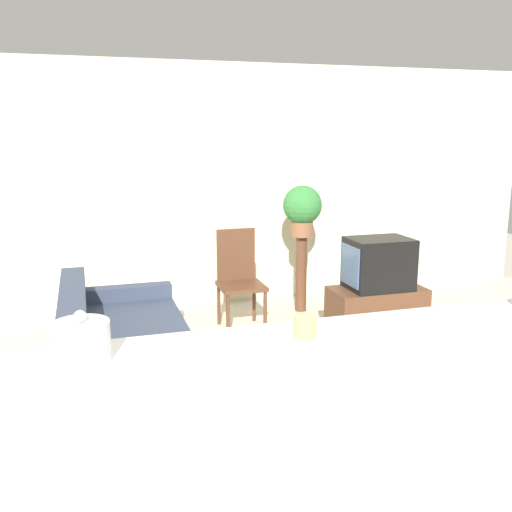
{
  "coord_description": "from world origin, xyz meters",
  "views": [
    {
      "loc": [
        -0.96,
        -2.86,
        1.96
      ],
      "look_at": [
        0.52,
        1.98,
        0.85
      ],
      "focal_mm": 40.0,
      "sensor_mm": 36.0,
      "label": 1
    }
  ],
  "objects_px": {
    "television": "(378,264)",
    "potted_plant": "(302,208)",
    "wooden_chair": "(239,275)",
    "couch": "(120,344)",
    "decorative_bowl": "(82,342)"
  },
  "relations": [
    {
      "from": "television",
      "to": "potted_plant",
      "type": "bearing_deg",
      "value": 114.83
    },
    {
      "from": "wooden_chair",
      "to": "potted_plant",
      "type": "distance_m",
      "value": 1.05
    },
    {
      "from": "couch",
      "to": "wooden_chair",
      "type": "relative_size",
      "value": 1.68
    },
    {
      "from": "couch",
      "to": "wooden_chair",
      "type": "distance_m",
      "value": 1.55
    },
    {
      "from": "couch",
      "to": "potted_plant",
      "type": "relative_size",
      "value": 3.02
    },
    {
      "from": "television",
      "to": "potted_plant",
      "type": "distance_m",
      "value": 1.11
    },
    {
      "from": "couch",
      "to": "potted_plant",
      "type": "bearing_deg",
      "value": 29.76
    },
    {
      "from": "couch",
      "to": "television",
      "type": "relative_size",
      "value": 2.74
    },
    {
      "from": "couch",
      "to": "television",
      "type": "height_order",
      "value": "television"
    },
    {
      "from": "television",
      "to": "wooden_chair",
      "type": "bearing_deg",
      "value": 152.56
    },
    {
      "from": "television",
      "to": "potted_plant",
      "type": "relative_size",
      "value": 1.1
    },
    {
      "from": "television",
      "to": "decorative_bowl",
      "type": "bearing_deg",
      "value": -136.61
    },
    {
      "from": "wooden_chair",
      "to": "decorative_bowl",
      "type": "distance_m",
      "value": 3.6
    },
    {
      "from": "wooden_chair",
      "to": "decorative_bowl",
      "type": "xyz_separation_m",
      "value": [
        -1.5,
        -3.21,
        0.63
      ]
    },
    {
      "from": "potted_plant",
      "to": "television",
      "type": "bearing_deg",
      "value": -65.17
    }
  ]
}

